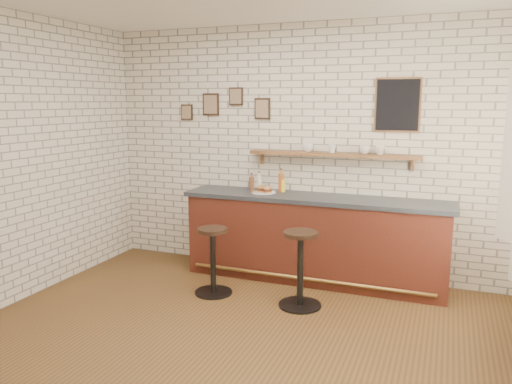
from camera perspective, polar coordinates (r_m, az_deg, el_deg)
ground at (r=4.66m, az=-2.22°, el=-16.36°), size 5.00×5.00×0.00m
bar_counter at (r=5.90m, az=6.64°, el=-5.30°), size 3.10×0.65×1.01m
sandwich_plate at (r=5.97m, az=0.87°, el=-0.04°), size 0.28×0.28×0.01m
ciabatta_sandwich at (r=5.96m, az=0.96°, el=0.35°), size 0.22×0.15×0.07m
potato_chips at (r=5.97m, az=0.76°, el=0.04°), size 0.26×0.20×0.00m
bitters_bottle_brown at (r=6.16m, az=-0.51°, el=1.03°), size 0.06×0.06×0.21m
bitters_bottle_white at (r=6.12m, az=0.37°, el=1.07°), size 0.06×0.06×0.23m
bitters_bottle_amber at (r=6.03m, az=2.89°, el=1.11°), size 0.07×0.07×0.28m
condiment_bottle_yellow at (r=6.02m, az=3.07°, el=0.78°), size 0.06×0.06×0.19m
bar_stool_left at (r=5.51m, az=-4.93°, el=-7.60°), size 0.41×0.41×0.74m
bar_stool_right at (r=5.17m, az=5.09°, el=-8.49°), size 0.46×0.46×0.80m
wall_shelf at (r=5.88m, az=8.72°, el=4.24°), size 2.00×0.18×0.18m
shelf_cup_a at (r=5.94m, az=5.93°, el=5.07°), size 0.15×0.15×0.10m
shelf_cup_b at (r=5.88m, az=8.67°, el=4.90°), size 0.13×0.13×0.09m
shelf_cup_c at (r=5.81m, az=12.33°, el=4.72°), size 0.14×0.14×0.09m
shelf_cup_d at (r=5.78m, az=14.02°, el=4.64°), size 0.12×0.12×0.10m
back_wall_decor at (r=5.97m, az=7.38°, el=9.82°), size 2.96×0.02×0.56m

